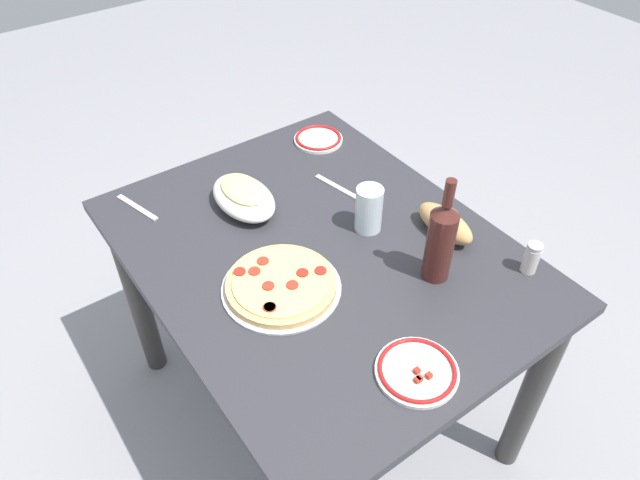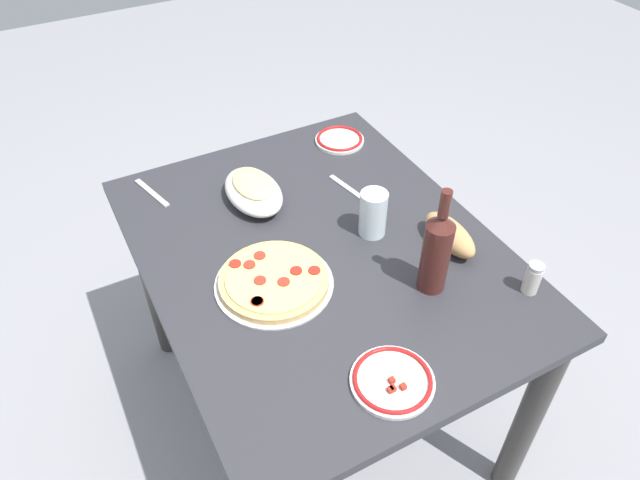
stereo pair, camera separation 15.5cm
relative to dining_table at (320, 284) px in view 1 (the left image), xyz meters
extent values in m
plane|color=gray|center=(0.00, 0.00, -0.62)|extent=(8.00, 8.00, 0.00)
cube|color=#2D2D33|center=(0.00, 0.00, 0.12)|extent=(1.14, 0.90, 0.03)
cylinder|color=#33302D|center=(-0.51, -0.39, -0.26)|extent=(0.07, 0.07, 0.73)
cylinder|color=#33302D|center=(-0.51, 0.39, -0.26)|extent=(0.07, 0.07, 0.73)
cylinder|color=#33302D|center=(0.51, 0.39, -0.26)|extent=(0.07, 0.07, 0.73)
cylinder|color=#B7B7BC|center=(0.06, -0.16, 0.14)|extent=(0.30, 0.30, 0.01)
cylinder|color=#DBB26B|center=(0.06, -0.16, 0.15)|extent=(0.27, 0.27, 0.02)
cylinder|color=#EACC75|center=(0.06, -0.16, 0.16)|extent=(0.24, 0.24, 0.01)
cylinder|color=#B22D1E|center=(-0.02, -0.16, 0.17)|extent=(0.03, 0.03, 0.00)
cylinder|color=#B22D1E|center=(0.12, -0.23, 0.17)|extent=(0.03, 0.03, 0.00)
cylinder|color=maroon|center=(0.09, -0.07, 0.17)|extent=(0.03, 0.03, 0.00)
cylinder|color=maroon|center=(-0.02, -0.23, 0.17)|extent=(0.03, 0.03, 0.00)
cylinder|color=#B22D1E|center=(0.12, -0.23, 0.17)|extent=(0.03, 0.03, 0.00)
cylinder|color=maroon|center=(0.07, -0.11, 0.17)|extent=(0.03, 0.03, 0.00)
cylinder|color=#B22D1E|center=(0.06, -0.20, 0.17)|extent=(0.03, 0.03, 0.00)
cylinder|color=#B22D1E|center=(0.09, -0.15, 0.17)|extent=(0.03, 0.03, 0.00)
cylinder|color=#B22D1E|center=(0.00, -0.20, 0.17)|extent=(0.03, 0.03, 0.00)
ellipsoid|color=white|center=(-0.27, -0.07, 0.17)|extent=(0.24, 0.15, 0.07)
ellipsoid|color=#AD2819|center=(-0.27, -0.07, 0.18)|extent=(0.20, 0.12, 0.03)
ellipsoid|color=#EFD684|center=(-0.27, -0.07, 0.20)|extent=(0.17, 0.10, 0.02)
cylinder|color=#471E19|center=(0.25, 0.18, 0.23)|extent=(0.07, 0.07, 0.20)
cone|color=#471E19|center=(0.25, 0.18, 0.35)|extent=(0.07, 0.07, 0.03)
cylinder|color=#471E19|center=(0.25, 0.18, 0.40)|extent=(0.03, 0.03, 0.07)
cylinder|color=silver|center=(0.01, 0.16, 0.20)|extent=(0.07, 0.07, 0.13)
cylinder|color=white|center=(0.44, -0.06, 0.14)|extent=(0.18, 0.18, 0.01)
torus|color=red|center=(0.44, -0.06, 0.15)|extent=(0.17, 0.17, 0.01)
cube|color=#AD2819|center=(0.47, -0.08, 0.15)|extent=(0.01, 0.01, 0.01)
cube|color=#AD2819|center=(0.47, -0.08, 0.15)|extent=(0.01, 0.01, 0.01)
cube|color=#AD2819|center=(0.45, -0.07, 0.15)|extent=(0.01, 0.01, 0.01)
cube|color=#AD2819|center=(0.47, -0.05, 0.15)|extent=(0.01, 0.01, 0.01)
cylinder|color=white|center=(-0.43, 0.30, 0.14)|extent=(0.16, 0.16, 0.01)
torus|color=red|center=(-0.43, 0.30, 0.15)|extent=(0.15, 0.15, 0.01)
ellipsoid|color=tan|center=(0.15, 0.31, 0.17)|extent=(0.19, 0.08, 0.07)
cylinder|color=silver|center=(0.38, 0.38, 0.17)|extent=(0.04, 0.04, 0.07)
cylinder|color=#B7B7BC|center=(0.38, 0.38, 0.22)|extent=(0.04, 0.04, 0.01)
cube|color=#B7B7BC|center=(-0.19, 0.20, 0.14)|extent=(0.17, 0.05, 0.00)
cube|color=#B7B7BC|center=(-0.45, -0.33, 0.14)|extent=(0.17, 0.06, 0.00)
camera|label=1|loc=(0.93, -0.67, 1.21)|focal=33.12mm
camera|label=2|loc=(1.01, -0.54, 1.21)|focal=33.12mm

